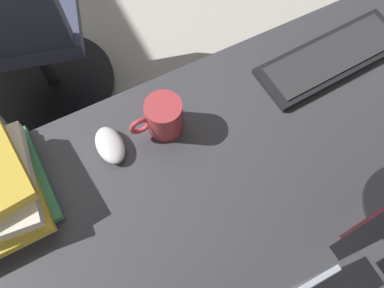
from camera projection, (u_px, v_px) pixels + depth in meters
The scene contains 5 objects.
desk at pixel (202, 212), 0.97m from camera, with size 1.97×0.72×0.73m.
keyboard_main at pixel (332, 57), 1.07m from camera, with size 0.43×0.16×0.02m.
mouse_spare at pixel (110, 145), 0.95m from camera, with size 0.06×0.10×0.03m, color silver.
coffee_mug at pixel (161, 117), 0.95m from camera, with size 0.13×0.09×0.09m.
office_chair at pixel (20, 34), 1.47m from camera, with size 0.56×0.60×0.97m.
Camera 1 is at (0.16, 2.09, 1.61)m, focal length 37.53 mm.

